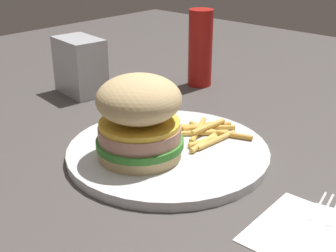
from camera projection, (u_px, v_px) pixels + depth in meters
The scene contains 8 objects.
ground_plane at pixel (168, 147), 0.62m from camera, with size 1.60×1.60×0.00m, color #47423F.
plate at pixel (168, 151), 0.59m from camera, with size 0.26×0.26×0.01m, color silver.
sandwich at pixel (139, 117), 0.54m from camera, with size 0.11×0.11×0.10m.
fries_pile at pixel (206, 132), 0.62m from camera, with size 0.11×0.10×0.01m.
napkin at pixel (312, 236), 0.44m from camera, with size 0.11×0.11×0.00m, color white.
fork at pixel (313, 233), 0.44m from camera, with size 0.17×0.05×0.00m.
napkin_dispenser at pixel (80, 66), 0.80m from camera, with size 0.09×0.06×0.10m, color #B7BABF.
ketchup_bottle at pixel (200, 48), 0.83m from camera, with size 0.04×0.04×0.14m, color #B21914.
Camera 1 is at (0.41, 0.38, 0.27)m, focal length 48.77 mm.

